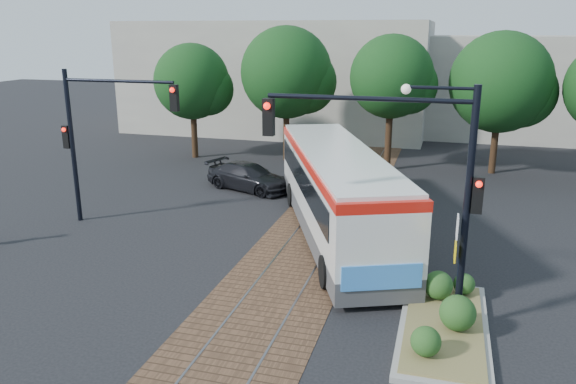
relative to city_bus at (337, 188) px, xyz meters
name	(u,v)px	position (x,y,z in m)	size (l,w,h in m)	color
ground	(275,291)	(-0.78, -5.16, -1.81)	(120.00, 120.00, 0.00)	black
trackbed	(308,243)	(-0.78, -1.16, -1.80)	(3.60, 40.00, 0.02)	brown
tree_row	(387,79)	(0.43, 11.26, 3.04)	(26.40, 5.60, 7.67)	#382314
warehouses	(381,80)	(-1.31, 23.59, 2.01)	(40.00, 13.00, 8.00)	#ADA899
city_bus	(337,188)	(0.00, 0.00, 0.00)	(7.02, 12.15, 3.24)	#414143
traffic_island	(445,318)	(4.04, -6.06, -1.48)	(2.20, 5.20, 1.13)	gray
signal_pole_main	(417,169)	(3.08, -5.97, 2.35)	(5.49, 0.46, 6.00)	black
signal_pole_left	(96,127)	(-9.15, -1.16, 2.06)	(4.99, 0.34, 6.00)	black
parked_car	(249,177)	(-5.25, 4.99, -1.17)	(1.78, 4.37, 1.27)	black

